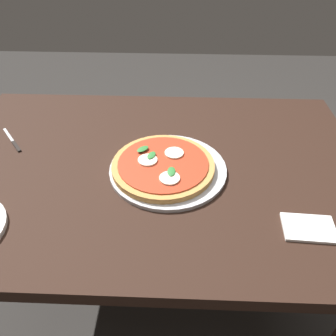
{
  "coord_description": "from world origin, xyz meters",
  "views": [
    {
      "loc": [
        -0.08,
        0.83,
        1.44
      ],
      "look_at": [
        -0.05,
        0.03,
        0.79
      ],
      "focal_mm": 36.48,
      "sensor_mm": 36.0,
      "label": 1
    }
  ],
  "objects": [
    {
      "name": "pizza",
      "position": [
        -0.04,
        0.03,
        0.8
      ],
      "size": [
        0.31,
        0.31,
        0.03
      ],
      "color": "tan",
      "rests_on": "serving_tray"
    },
    {
      "name": "dining_table",
      "position": [
        0.0,
        0.0,
        0.67
      ],
      "size": [
        1.34,
        0.9,
        0.78
      ],
      "color": "black",
      "rests_on": "ground_plane"
    },
    {
      "name": "knife",
      "position": [
        0.48,
        -0.1,
        0.78
      ],
      "size": [
        0.12,
        0.14,
        0.01
      ],
      "color": "black",
      "rests_on": "dining_table"
    },
    {
      "name": "serving_tray",
      "position": [
        -0.05,
        0.03,
        0.78
      ],
      "size": [
        0.36,
        0.36,
        0.01
      ],
      "primitive_type": "cylinder",
      "color": "silver",
      "rests_on": "dining_table"
    },
    {
      "name": "ground_plane",
      "position": [
        0.0,
        0.0,
        0.0
      ],
      "size": [
        6.0,
        6.0,
        0.0
      ],
      "primitive_type": "plane",
      "color": "#2D2B28"
    },
    {
      "name": "napkin",
      "position": [
        -0.42,
        0.25,
        0.78
      ],
      "size": [
        0.13,
        0.1,
        0.01
      ],
      "primitive_type": "cube",
      "rotation": [
        0.0,
        0.0,
        -0.06
      ],
      "color": "white",
      "rests_on": "dining_table"
    }
  ]
}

